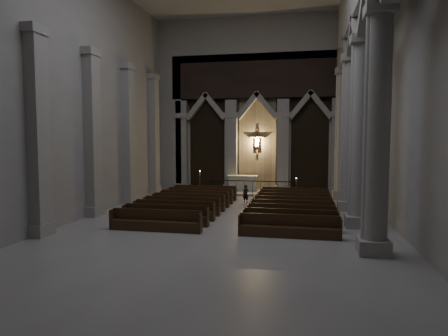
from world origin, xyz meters
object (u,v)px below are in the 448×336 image
at_px(altar_rail, 252,186).
at_px(candle_stand_left, 200,189).
at_px(pews, 237,208).
at_px(worshipper, 246,194).
at_px(altar, 243,183).
at_px(candle_stand_right, 296,192).

height_order(altar_rail, candle_stand_left, candle_stand_left).
height_order(pews, worshipper, worshipper).
height_order(altar, candle_stand_right, candle_stand_right).
relative_size(altar_rail, worshipper, 5.08).
distance_m(altar, pews, 7.80).
relative_size(altar_rail, candle_stand_right, 4.31).
distance_m(altar, candle_stand_right, 4.05).
bearing_deg(candle_stand_right, altar_rail, -177.06).
relative_size(altar, candle_stand_right, 1.63).
distance_m(candle_stand_right, worshipper, 3.92).
distance_m(altar, candle_stand_left, 3.18).
bearing_deg(worshipper, candle_stand_right, 64.24).
xyz_separation_m(altar_rail, candle_stand_left, (-3.48, -0.06, -0.26)).
relative_size(altar_rail, candle_stand_left, 3.32).
xyz_separation_m(pews, worshipper, (-0.06, 3.37, 0.25)).
bearing_deg(altar_rail, candle_stand_right, 2.94).
bearing_deg(worshipper, altar, 121.44).
distance_m(candle_stand_right, pews, 6.67).
bearing_deg(candle_stand_left, pews, -59.38).
relative_size(altar_rail, pews, 0.58).
xyz_separation_m(altar_rail, candle_stand_right, (2.76, 0.14, -0.37)).
bearing_deg(pews, worshipper, 91.09).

